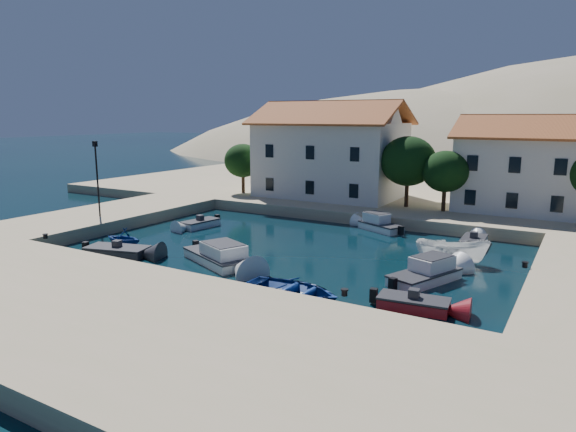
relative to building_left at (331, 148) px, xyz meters
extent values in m
plane|color=black|center=(6.00, -28.00, -5.94)|extent=(400.00, 400.00, 0.00)
cube|color=tan|center=(6.00, -34.00, -5.44)|extent=(52.00, 12.00, 1.00)
cube|color=tan|center=(-13.00, -18.00, -5.44)|extent=(8.00, 20.00, 1.00)
cube|color=tan|center=(8.00, 10.00, -5.44)|extent=(80.00, 36.00, 1.00)
ellipsoid|color=tan|center=(-4.00, 82.00, -25.94)|extent=(198.00, 126.00, 72.00)
cube|color=silver|center=(0.00, 0.00, -1.19)|extent=(14.00, 9.00, 7.50)
pyramid|color=brown|center=(0.00, 0.00, 3.66)|extent=(14.70, 9.45, 2.20)
cube|color=silver|center=(18.00, 1.00, -1.69)|extent=(10.00, 8.00, 6.50)
pyramid|color=brown|center=(18.00, 1.00, 2.46)|extent=(10.50, 8.40, 1.80)
cylinder|color=#382314|center=(-9.00, -3.00, -3.69)|extent=(0.36, 0.36, 2.50)
ellipsoid|color=black|center=(-9.00, -3.00, -1.44)|extent=(4.00, 4.00, 3.60)
cylinder|color=#382314|center=(9.00, -2.50, -3.44)|extent=(0.36, 0.36, 3.00)
ellipsoid|color=black|center=(9.00, -2.50, -0.74)|extent=(5.00, 5.00, 4.50)
cylinder|color=#382314|center=(12.50, -3.00, -3.69)|extent=(0.36, 0.36, 2.50)
ellipsoid|color=black|center=(12.50, -3.00, -1.44)|extent=(4.00, 4.00, 3.60)
cylinder|color=black|center=(-11.50, -20.00, -1.94)|extent=(0.14, 0.14, 6.00)
cube|color=black|center=(-11.50, -20.00, 1.06)|extent=(0.35, 0.25, 0.45)
cylinder|color=black|center=(-8.30, -27.20, -4.79)|extent=(0.36, 0.36, 0.30)
cylinder|color=black|center=(14.00, -27.20, -4.79)|extent=(0.36, 0.36, 0.30)
cylinder|color=black|center=(20.70, -18.00, -4.79)|extent=(0.36, 0.36, 0.30)
cube|color=#2E2E33|center=(-3.51, -25.26, -5.69)|extent=(4.41, 2.84, 0.90)
cube|color=#2E2E33|center=(-3.51, -25.26, -5.36)|extent=(4.51, 2.90, 0.10)
cube|color=#2E2E33|center=(-3.51, -25.26, -5.14)|extent=(0.62, 0.62, 0.50)
cube|color=white|center=(3.32, -23.11, -5.69)|extent=(5.83, 4.26, 0.90)
cube|color=#2E2E33|center=(3.32, -23.11, -5.36)|extent=(5.97, 4.35, 0.10)
cube|color=white|center=(3.32, -23.11, -4.99)|extent=(3.38, 2.93, 0.90)
imported|color=navy|center=(10.65, -26.32, -5.94)|extent=(5.33, 3.87, 1.09)
cube|color=maroon|center=(16.57, -24.78, -5.69)|extent=(3.43, 1.84, 0.90)
cube|color=#2E2E33|center=(16.57, -24.78, -5.36)|extent=(3.51, 1.87, 0.10)
cube|color=#2E2E33|center=(16.57, -24.78, -5.14)|extent=(0.55, 0.55, 0.50)
cube|color=white|center=(15.83, -20.34, -5.69)|extent=(3.35, 4.89, 0.90)
cube|color=#2E2E33|center=(15.83, -20.34, -5.36)|extent=(3.43, 5.00, 0.10)
cube|color=white|center=(15.83, -20.34, -4.99)|extent=(2.32, 2.80, 0.90)
imported|color=white|center=(16.23, -15.60, -5.94)|extent=(4.81, 2.71, 1.75)
cube|color=white|center=(16.56, -10.41, -5.69)|extent=(1.72, 3.38, 0.90)
cube|color=#2E2E33|center=(16.56, -10.41, -5.36)|extent=(1.75, 3.46, 0.10)
cube|color=#2E2E33|center=(16.56, -10.41, -5.14)|extent=(0.52, 0.52, 0.50)
imported|color=navy|center=(-5.02, -23.33, -5.94)|extent=(3.12, 2.74, 1.56)
cube|color=white|center=(-4.56, -15.49, -5.69)|extent=(1.92, 3.43, 0.90)
cube|color=#2E2E33|center=(-4.56, -15.49, -5.36)|extent=(1.96, 3.51, 0.10)
cube|color=#2E2E33|center=(-4.56, -15.49, -5.14)|extent=(0.57, 0.57, 0.50)
cube|color=white|center=(9.02, -9.04, -5.69)|extent=(4.07, 3.07, 0.90)
cube|color=#2E2E33|center=(9.02, -9.04, -5.36)|extent=(4.16, 3.14, 0.10)
cube|color=white|center=(9.02, -9.04, -4.99)|extent=(2.38, 2.08, 0.90)
camera|label=1|loc=(23.28, -48.09, 3.29)|focal=32.00mm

